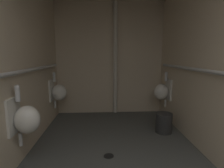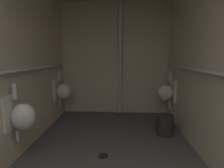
# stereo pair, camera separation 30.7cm
# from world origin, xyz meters

# --- Properties ---
(floor) EXTENTS (2.60, 4.36, 0.08)m
(floor) POSITION_xyz_m (0.00, 2.12, -0.04)
(floor) COLOR #4C4F4C
(floor) RESTS_ON ground
(wall_left) EXTENTS (0.06, 4.36, 2.59)m
(wall_left) POSITION_xyz_m (-1.27, 2.12, 1.29)
(wall_left) COLOR beige
(wall_left) RESTS_ON ground
(wall_right) EXTENTS (0.06, 4.36, 2.59)m
(wall_right) POSITION_xyz_m (1.27, 2.12, 1.29)
(wall_right) COLOR beige
(wall_right) RESTS_ON ground
(wall_back) EXTENTS (2.60, 0.06, 2.59)m
(wall_back) POSITION_xyz_m (0.00, 4.27, 1.29)
(wall_back) COLOR beige
(wall_back) RESTS_ON ground
(urinal_left_mid) EXTENTS (0.32, 0.30, 0.76)m
(urinal_left_mid) POSITION_xyz_m (-1.09, 2.13, 0.63)
(urinal_left_mid) COLOR silver
(urinal_left_far) EXTENTS (0.32, 0.30, 0.76)m
(urinal_left_far) POSITION_xyz_m (-1.09, 3.71, 0.63)
(urinal_left_far) COLOR silver
(urinal_right_mid) EXTENTS (0.32, 0.30, 0.76)m
(urinal_right_mid) POSITION_xyz_m (1.09, 3.67, 0.63)
(urinal_right_mid) COLOR silver
(supply_pipe_left) EXTENTS (0.06, 3.65, 0.06)m
(supply_pipe_left) POSITION_xyz_m (-1.18, 2.11, 1.18)
(supply_pipe_left) COLOR #B2B2B2
(supply_pipe_right) EXTENTS (0.06, 3.57, 0.06)m
(supply_pipe_right) POSITION_xyz_m (1.18, 2.11, 1.18)
(supply_pipe_right) COLOR #B2B2B2
(standpipe_back_wall) EXTENTS (0.09, 0.09, 2.54)m
(standpipe_back_wall) POSITION_xyz_m (0.13, 4.16, 1.29)
(standpipe_back_wall) COLOR beige
(standpipe_back_wall) RESTS_ON ground
(floor_drain) EXTENTS (0.14, 0.14, 0.01)m
(floor_drain) POSITION_xyz_m (-0.09, 2.31, 0.00)
(floor_drain) COLOR black
(floor_drain) RESTS_ON ground
(waste_bin) EXTENTS (0.29, 0.29, 0.35)m
(waste_bin) POSITION_xyz_m (0.93, 3.04, 0.18)
(waste_bin) COLOR #2D2D2D
(waste_bin) RESTS_ON ground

